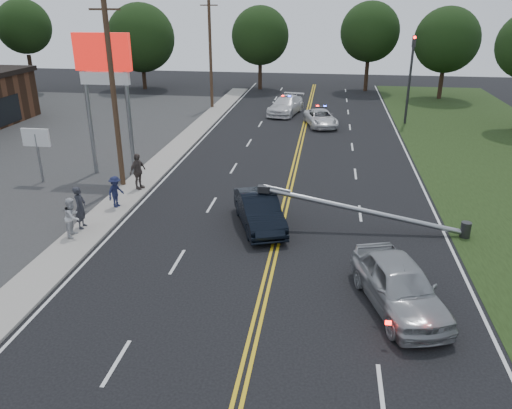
% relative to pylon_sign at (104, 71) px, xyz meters
% --- Properties ---
extents(ground, '(120.00, 120.00, 0.00)m').
position_rel_pylon_sign_xyz_m(ground, '(10.50, -14.00, -6.00)').
color(ground, black).
rests_on(ground, ground).
extents(sidewalk, '(1.80, 70.00, 0.12)m').
position_rel_pylon_sign_xyz_m(sidewalk, '(2.10, -4.00, -5.94)').
color(sidewalk, gray).
rests_on(sidewalk, ground).
extents(centerline_yellow, '(0.36, 80.00, 0.00)m').
position_rel_pylon_sign_xyz_m(centerline_yellow, '(10.50, -4.00, -5.99)').
color(centerline_yellow, gold).
rests_on(centerline_yellow, ground).
extents(pylon_sign, '(3.20, 0.35, 8.00)m').
position_rel_pylon_sign_xyz_m(pylon_sign, '(0.00, 0.00, 0.00)').
color(pylon_sign, gray).
rests_on(pylon_sign, ground).
extents(small_sign, '(1.60, 0.14, 3.10)m').
position_rel_pylon_sign_xyz_m(small_sign, '(-3.50, -2.00, -3.66)').
color(small_sign, gray).
rests_on(small_sign, ground).
extents(traffic_signal, '(0.28, 0.41, 7.05)m').
position_rel_pylon_sign_xyz_m(traffic_signal, '(18.80, 16.00, -1.79)').
color(traffic_signal, '#2D2D30').
rests_on(traffic_signal, ground).
extents(fallen_streetlight, '(9.36, 0.44, 1.91)m').
position_rel_pylon_sign_xyz_m(fallen_streetlight, '(14.69, -6.00, -5.08)').
color(fallen_streetlight, '#2D2D30').
rests_on(fallen_streetlight, ground).
extents(utility_pole_mid, '(1.60, 0.28, 10.00)m').
position_rel_pylon_sign_xyz_m(utility_pole_mid, '(1.30, -2.00, -0.91)').
color(utility_pole_mid, '#382619').
rests_on(utility_pole_mid, ground).
extents(utility_pole_far, '(1.60, 0.28, 10.00)m').
position_rel_pylon_sign_xyz_m(utility_pole_far, '(1.30, 20.00, -0.91)').
color(utility_pole_far, '#382619').
rests_on(utility_pole_far, ground).
extents(tree_4, '(5.68, 5.68, 9.84)m').
position_rel_pylon_sign_xyz_m(tree_4, '(-20.48, 25.74, 0.98)').
color(tree_4, black).
rests_on(tree_4, ground).
extents(tree_5, '(7.55, 7.55, 9.46)m').
position_rel_pylon_sign_xyz_m(tree_5, '(-9.01, 29.80, -0.31)').
color(tree_5, black).
rests_on(tree_5, ground).
extents(tree_6, '(6.44, 6.44, 9.15)m').
position_rel_pylon_sign_xyz_m(tree_6, '(4.33, 31.63, -0.08)').
color(tree_6, black).
rests_on(tree_6, ground).
extents(tree_7, '(6.45, 6.45, 9.63)m').
position_rel_pylon_sign_xyz_m(tree_7, '(16.42, 32.24, 0.39)').
color(tree_7, black).
rests_on(tree_7, ground).
extents(tree_8, '(6.50, 6.50, 9.15)m').
position_rel_pylon_sign_xyz_m(tree_8, '(23.84, 28.40, -0.11)').
color(tree_8, black).
rests_on(tree_8, ground).
extents(crashed_sedan, '(3.11, 4.94, 1.54)m').
position_rel_pylon_sign_xyz_m(crashed_sedan, '(9.55, -6.19, -5.23)').
color(crashed_sedan, black).
rests_on(crashed_sedan, ground).
extents(waiting_sedan, '(3.37, 5.34, 1.69)m').
position_rel_pylon_sign_xyz_m(waiting_sedan, '(15.05, -11.94, -5.15)').
color(waiting_sedan, '#989BA0').
rests_on(waiting_sedan, ground).
extents(emergency_a, '(3.22, 5.03, 1.29)m').
position_rel_pylon_sign_xyz_m(emergency_a, '(11.79, 14.12, -5.35)').
color(emergency_a, silver).
rests_on(emergency_a, ground).
extents(emergency_b, '(3.36, 5.86, 1.60)m').
position_rel_pylon_sign_xyz_m(emergency_b, '(8.55, 18.30, -5.20)').
color(emergency_b, silver).
rests_on(emergency_b, ground).
extents(bystander_a, '(0.53, 0.75, 1.95)m').
position_rel_pylon_sign_xyz_m(bystander_a, '(1.72, -7.70, -4.90)').
color(bystander_a, '#2A2B32').
rests_on(bystander_a, sidewalk).
extents(bystander_b, '(0.75, 0.91, 1.75)m').
position_rel_pylon_sign_xyz_m(bystander_b, '(1.77, -8.54, -5.00)').
color(bystander_b, silver).
rests_on(bystander_b, sidewalk).
extents(bystander_c, '(0.86, 1.15, 1.58)m').
position_rel_pylon_sign_xyz_m(bystander_c, '(2.28, -5.16, -5.09)').
color(bystander_c, '#191F40').
rests_on(bystander_c, sidewalk).
extents(bystander_d, '(0.86, 1.24, 1.96)m').
position_rel_pylon_sign_xyz_m(bystander_d, '(2.44, -2.53, -4.90)').
color(bystander_d, '#514540').
rests_on(bystander_d, sidewalk).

